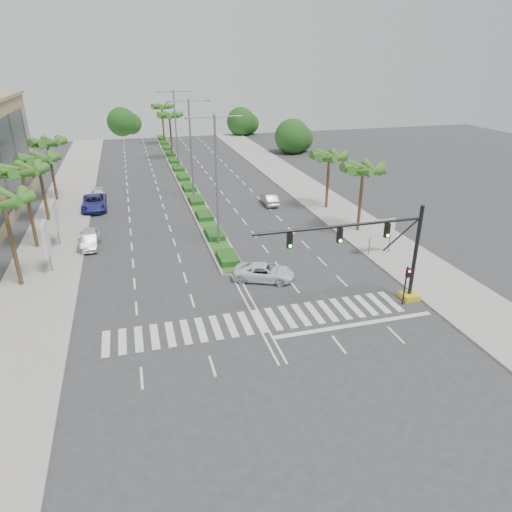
{
  "coord_description": "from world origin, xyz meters",
  "views": [
    {
      "loc": [
        -7.38,
        -25.53,
        16.45
      ],
      "look_at": [
        0.89,
        4.06,
        3.0
      ],
      "focal_mm": 32.0,
      "sensor_mm": 36.0,
      "label": 1
    }
  ],
  "objects_px": {
    "car_parked_d": "(99,196)",
    "car_parked_b": "(89,241)",
    "car_parked_c": "(94,203)",
    "car_crossing": "(264,272)",
    "car_parked_a": "(89,238)",
    "car_right": "(269,199)"
  },
  "relations": [
    {
      "from": "car_parked_d",
      "to": "car_parked_b",
      "type": "bearing_deg",
      "value": -98.11
    },
    {
      "from": "car_parked_b",
      "to": "car_parked_c",
      "type": "relative_size",
      "value": 0.69
    },
    {
      "from": "car_crossing",
      "to": "car_parked_a",
      "type": "bearing_deg",
      "value": 74.71
    },
    {
      "from": "car_parked_b",
      "to": "car_parked_d",
      "type": "height_order",
      "value": "car_parked_b"
    },
    {
      "from": "car_parked_d",
      "to": "car_crossing",
      "type": "bearing_deg",
      "value": -69.59
    },
    {
      "from": "car_crossing",
      "to": "car_right",
      "type": "xyz_separation_m",
      "value": [
        6.41,
        19.38,
        -0.01
      ]
    },
    {
      "from": "car_parked_b",
      "to": "car_parked_d",
      "type": "xyz_separation_m",
      "value": [
        0.35,
        15.43,
        -0.03
      ]
    },
    {
      "from": "car_parked_c",
      "to": "car_right",
      "type": "relative_size",
      "value": 1.47
    },
    {
      "from": "car_right",
      "to": "car_parked_a",
      "type": "bearing_deg",
      "value": 23.76
    },
    {
      "from": "car_parked_a",
      "to": "car_crossing",
      "type": "height_order",
      "value": "car_parked_a"
    },
    {
      "from": "car_parked_a",
      "to": "car_crossing",
      "type": "relative_size",
      "value": 0.94
    },
    {
      "from": "car_parked_a",
      "to": "car_parked_d",
      "type": "height_order",
      "value": "car_parked_a"
    },
    {
      "from": "car_parked_d",
      "to": "car_crossing",
      "type": "height_order",
      "value": "car_crossing"
    },
    {
      "from": "car_parked_b",
      "to": "car_right",
      "type": "height_order",
      "value": "car_parked_b"
    },
    {
      "from": "car_parked_c",
      "to": "car_parked_b",
      "type": "bearing_deg",
      "value": -90.35
    },
    {
      "from": "car_crossing",
      "to": "car_parked_d",
      "type": "bearing_deg",
      "value": 51.04
    },
    {
      "from": "car_parked_b",
      "to": "car_right",
      "type": "bearing_deg",
      "value": 18.8
    },
    {
      "from": "car_parked_c",
      "to": "car_right",
      "type": "xyz_separation_m",
      "value": [
        20.3,
        -3.65,
        -0.16
      ]
    },
    {
      "from": "car_crossing",
      "to": "car_parked_c",
      "type": "bearing_deg",
      "value": 54.94
    },
    {
      "from": "car_parked_c",
      "to": "car_parked_d",
      "type": "distance_m",
      "value": 3.34
    },
    {
      "from": "car_parked_a",
      "to": "car_right",
      "type": "xyz_separation_m",
      "value": [
        20.3,
        8.07,
        -0.11
      ]
    },
    {
      "from": "car_parked_a",
      "to": "car_right",
      "type": "height_order",
      "value": "car_parked_a"
    }
  ]
}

